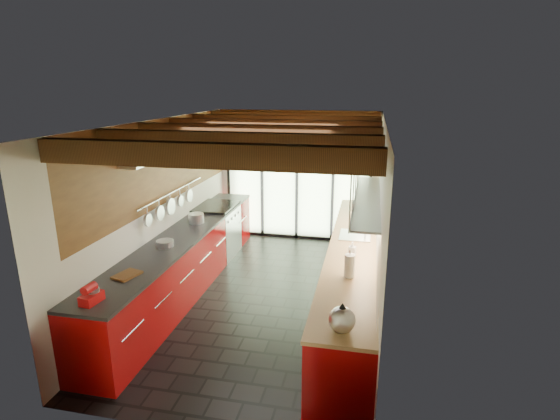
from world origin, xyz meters
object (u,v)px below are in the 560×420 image
object	(u,v)px
stand_mixer	(92,295)
paper_towel	(349,266)
soap_bottle	(352,249)
bowl	(359,205)
kettle	(342,318)

from	to	relation	value
stand_mixer	paper_towel	distance (m)	2.80
soap_bottle	bowl	distance (m)	2.48
stand_mixer	kettle	distance (m)	2.54
stand_mixer	soap_bottle	xyz separation A→B (m)	(2.54, 1.84, 0.01)
soap_bottle	kettle	bearing A→B (deg)	-90.00
stand_mixer	soap_bottle	world-z (taller)	stand_mixer
soap_bottle	bowl	world-z (taller)	soap_bottle
stand_mixer	kettle	size ratio (longest dim) A/B	0.73
kettle	bowl	world-z (taller)	kettle
kettle	paper_towel	distance (m)	1.17
paper_towel	soap_bottle	xyz separation A→B (m)	(0.00, 0.67, -0.04)
soap_bottle	bowl	size ratio (longest dim) A/B	0.98
kettle	bowl	xyz separation A→B (m)	(0.00, 4.32, -0.10)
stand_mixer	bowl	bearing A→B (deg)	59.52
stand_mixer	bowl	size ratio (longest dim) A/B	1.28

